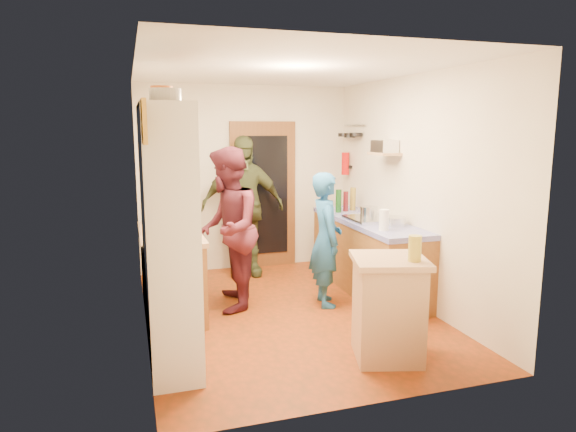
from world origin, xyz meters
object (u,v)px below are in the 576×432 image
hutch_body (169,237)px  person_hob (329,240)px  person_left (231,229)px  person_back (244,207)px  island_base (388,311)px  right_counter_base (367,257)px

hutch_body → person_hob: hutch_body is taller
person_left → person_back: bearing=173.6°
island_base → person_hob: 1.48m
island_base → hutch_body: bearing=163.8°
island_base → person_back: bearing=102.2°
right_counter_base → person_left: size_ratio=1.22×
right_counter_base → island_base: (-0.69, -1.83, 0.01)m
island_base → right_counter_base: bearing=69.3°
right_counter_base → person_back: person_back is taller
person_hob → person_left: 1.11m
hutch_body → person_back: 2.68m
person_left → person_back: person_back is taller
hutch_body → person_hob: size_ratio=1.44×
person_left → person_hob: bearing=88.8°
person_left → person_back: 1.29m
island_base → person_left: size_ratio=0.48×
hutch_body → person_hob: bearing=26.6°
island_base → person_left: (-1.05, 1.71, 0.48)m
person_hob → person_back: bearing=31.2°
island_base → person_hob: (0.02, 1.44, 0.33)m
right_counter_base → person_hob: person_hob is taller
person_left → island_base: bearing=44.3°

